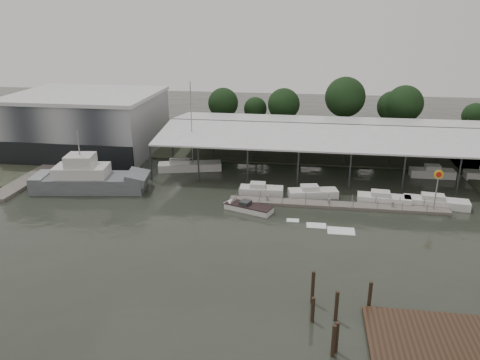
# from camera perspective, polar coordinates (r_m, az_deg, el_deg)

# --- Properties ---
(ground) EXTENTS (200.00, 200.00, 0.00)m
(ground) POSITION_cam_1_polar(r_m,az_deg,el_deg) (53.77, -4.03, -6.47)
(ground) COLOR #262B23
(ground) RESTS_ON ground
(land_strip_far) EXTENTS (140.00, 30.00, 0.30)m
(land_strip_far) POSITION_cam_1_polar(r_m,az_deg,el_deg) (92.77, 1.40, 4.97)
(land_strip_far) COLOR #3C4332
(land_strip_far) RESTS_ON ground
(land_strip_west) EXTENTS (20.00, 40.00, 0.30)m
(land_strip_west) POSITION_cam_1_polar(r_m,az_deg,el_deg) (95.19, -24.27, 3.59)
(land_strip_west) COLOR #3C4332
(land_strip_west) RESTS_ON ground
(storage_warehouse) EXTENTS (24.50, 20.50, 10.50)m
(storage_warehouse) POSITION_cam_1_polar(r_m,az_deg,el_deg) (88.11, -18.09, 6.68)
(storage_warehouse) COLOR #93979D
(storage_warehouse) RESTS_ON ground
(covered_boat_shed) EXTENTS (58.24, 24.00, 6.96)m
(covered_boat_shed) POSITION_cam_1_polar(r_m,az_deg,el_deg) (77.38, 12.82, 6.10)
(covered_boat_shed) COLOR white
(covered_boat_shed) RESTS_ON ground
(trawler_dock) EXTENTS (3.00, 18.00, 0.50)m
(trawler_dock) POSITION_cam_1_polar(r_m,az_deg,el_deg) (77.01, -24.10, 0.21)
(trawler_dock) COLOR #6A655D
(trawler_dock) RESTS_ON ground
(floating_dock) EXTENTS (28.00, 2.00, 1.40)m
(floating_dock) POSITION_cam_1_polar(r_m,az_deg,el_deg) (61.89, 11.69, -3.02)
(floating_dock) COLOR #6A655D
(floating_dock) RESTS_ON ground
(shell_fuel_sign) EXTENTS (1.10, 0.18, 5.55)m
(shell_fuel_sign) POSITION_cam_1_polar(r_m,az_deg,el_deg) (62.59, 22.94, -0.31)
(shell_fuel_sign) COLOR gray
(shell_fuel_sign) RESTS_ON ground
(boardwalk_platform) EXTENTS (15.00, 12.00, 0.50)m
(boardwalk_platform) POSITION_cam_1_polar(r_m,az_deg,el_deg) (41.92, 27.21, -16.85)
(boardwalk_platform) COLOR #372516
(boardwalk_platform) RESTS_ON ground
(grey_trawler) EXTENTS (16.58, 7.01, 8.84)m
(grey_trawler) POSITION_cam_1_polar(r_m,az_deg,el_deg) (69.14, -17.81, 0.08)
(grey_trawler) COLOR slate
(grey_trawler) RESTS_ON ground
(white_sailboat) EXTENTS (10.25, 4.95, 14.23)m
(white_sailboat) POSITION_cam_1_polar(r_m,az_deg,el_deg) (74.98, -6.26, 1.70)
(white_sailboat) COLOR silver
(white_sailboat) RESTS_ON ground
(speedboat_underway) EXTENTS (17.11, 7.80, 2.00)m
(speedboat_underway) POSITION_cam_1_polar(r_m,az_deg,el_deg) (59.53, 0.58, -3.32)
(speedboat_underway) COLOR silver
(speedboat_underway) RESTS_ON ground
(moored_cruiser_0) EXTENTS (5.99, 2.32, 1.70)m
(moored_cruiser_0) POSITION_cam_1_polar(r_m,az_deg,el_deg) (64.61, 2.56, -1.23)
(moored_cruiser_0) COLOR silver
(moored_cruiser_0) RESTS_ON ground
(moored_cruiser_1) EXTENTS (6.94, 3.57, 1.70)m
(moored_cruiser_1) POSITION_cam_1_polar(r_m,az_deg,el_deg) (64.36, 8.83, -1.54)
(moored_cruiser_1) COLOR silver
(moored_cruiser_1) RESTS_ON ground
(moored_cruiser_2) EXTENTS (6.97, 2.77, 1.70)m
(moored_cruiser_2) POSITION_cam_1_polar(r_m,az_deg,el_deg) (64.39, 17.07, -2.20)
(moored_cruiser_2) COLOR silver
(moored_cruiser_2) RESTS_ON ground
(moored_cruiser_3) EXTENTS (8.20, 3.16, 1.70)m
(moored_cruiser_3) POSITION_cam_1_polar(r_m,az_deg,el_deg) (65.57, 22.75, -2.50)
(moored_cruiser_3) COLOR silver
(moored_cruiser_3) RESTS_ON ground
(mooring_pilings) EXTENTS (5.12, 6.91, 3.67)m
(mooring_pilings) POSITION_cam_1_polar(r_m,az_deg,el_deg) (39.48, 11.27, -15.74)
(mooring_pilings) COLOR #302218
(mooring_pilings) RESTS_ON ground
(horizon_tree_line) EXTENTS (67.27, 8.87, 11.94)m
(horizon_tree_line) POSITION_cam_1_polar(r_m,az_deg,el_deg) (97.16, 15.58, 8.83)
(horizon_tree_line) COLOR #2F2115
(horizon_tree_line) RESTS_ON ground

